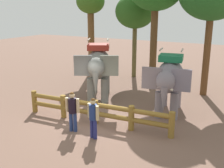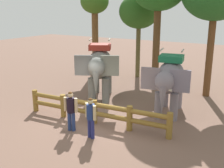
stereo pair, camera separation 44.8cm
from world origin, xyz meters
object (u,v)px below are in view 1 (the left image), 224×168
(elephant_center, at_px, (169,79))
(tree_deep_back, at_px, (91,7))
(elephant_near_left, at_px, (98,66))
(tree_back_center, at_px, (135,12))
(log_fence, at_px, (95,110))
(tourist_man_in_blue, at_px, (93,115))
(tourist_woman_in_black, at_px, (73,109))

(elephant_center, bearing_deg, tree_deep_back, 145.26)
(elephant_near_left, bearing_deg, tree_back_center, 93.60)
(log_fence, relative_size, tree_back_center, 1.18)
(tree_deep_back, bearing_deg, tourist_man_in_blue, -57.13)
(log_fence, distance_m, tourist_man_in_blue, 1.44)
(tree_back_center, bearing_deg, tourist_woman_in_black, -80.60)
(tree_back_center, height_order, tree_deep_back, tree_deep_back)
(tourist_woman_in_black, xyz_separation_m, tourist_man_in_blue, (1.05, -0.13, -0.03))
(log_fence, bearing_deg, tourist_woman_in_black, -109.00)
(elephant_near_left, xyz_separation_m, elephant_center, (4.00, -0.35, -0.12))
(elephant_near_left, distance_m, tourist_woman_in_black, 4.31)
(elephant_center, height_order, tree_deep_back, tree_deep_back)
(log_fence, xyz_separation_m, tree_back_center, (-1.95, 8.41, 3.92))
(log_fence, xyz_separation_m, elephant_near_left, (-1.61, 2.93, 1.22))
(log_fence, height_order, elephant_center, elephant_center)
(elephant_near_left, distance_m, tree_back_center, 6.11)
(tourist_man_in_blue, xyz_separation_m, tree_deep_back, (-5.86, 9.07, 3.95))
(elephant_near_left, bearing_deg, elephant_center, -5.03)
(log_fence, bearing_deg, elephant_center, 47.19)
(tourist_man_in_blue, relative_size, tree_back_center, 0.28)
(tourist_man_in_blue, bearing_deg, elephant_center, 65.77)
(tourist_woman_in_black, bearing_deg, elephant_near_left, 106.95)
(log_fence, height_order, tourist_man_in_blue, tourist_man_in_blue)
(log_fence, bearing_deg, elephant_near_left, 118.75)
(elephant_center, xyz_separation_m, tourist_man_in_blue, (-1.72, -3.81, -0.77))
(tree_back_center, relative_size, tree_deep_back, 0.94)
(elephant_center, bearing_deg, tourist_man_in_blue, -114.23)
(elephant_center, distance_m, tourist_man_in_blue, 4.25)
(log_fence, xyz_separation_m, tourist_woman_in_black, (-0.38, -1.10, 0.36))
(log_fence, relative_size, elephant_near_left, 1.78)
(tree_back_center, bearing_deg, log_fence, -76.92)
(tourist_man_in_blue, bearing_deg, tree_back_center, 105.25)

